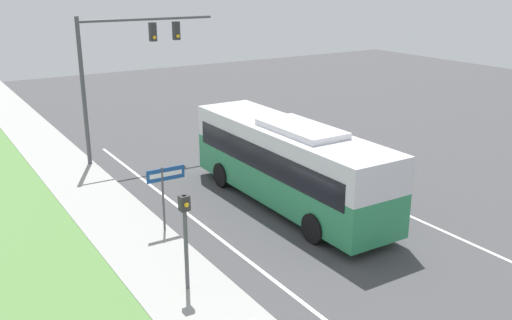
{
  "coord_description": "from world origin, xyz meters",
  "views": [
    {
      "loc": [
        -12.25,
        -14.24,
        8.81
      ],
      "look_at": [
        -0.64,
        4.26,
        1.79
      ],
      "focal_mm": 40.0,
      "sensor_mm": 36.0,
      "label": 1
    }
  ],
  "objects_px": {
    "bus": "(288,160)",
    "pedestrian_signal": "(185,227)",
    "signal_gantry": "(123,58)",
    "street_sign": "(165,185)"
  },
  "relations": [
    {
      "from": "bus",
      "to": "pedestrian_signal",
      "type": "xyz_separation_m",
      "value": [
        -6.33,
        -3.9,
        0.16
      ]
    },
    {
      "from": "signal_gantry",
      "to": "bus",
      "type": "bearing_deg",
      "value": -70.51
    },
    {
      "from": "pedestrian_signal",
      "to": "street_sign",
      "type": "distance_m",
      "value": 4.3
    },
    {
      "from": "bus",
      "to": "street_sign",
      "type": "bearing_deg",
      "value": 177.47
    },
    {
      "from": "bus",
      "to": "pedestrian_signal",
      "type": "relative_size",
      "value": 3.52
    },
    {
      "from": "bus",
      "to": "street_sign",
      "type": "relative_size",
      "value": 4.28
    },
    {
      "from": "signal_gantry",
      "to": "pedestrian_signal",
      "type": "distance_m",
      "value": 13.85
    },
    {
      "from": "signal_gantry",
      "to": "pedestrian_signal",
      "type": "relative_size",
      "value": 2.36
    },
    {
      "from": "signal_gantry",
      "to": "pedestrian_signal",
      "type": "bearing_deg",
      "value": -103.06
    },
    {
      "from": "bus",
      "to": "pedestrian_signal",
      "type": "distance_m",
      "value": 7.44
    }
  ]
}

